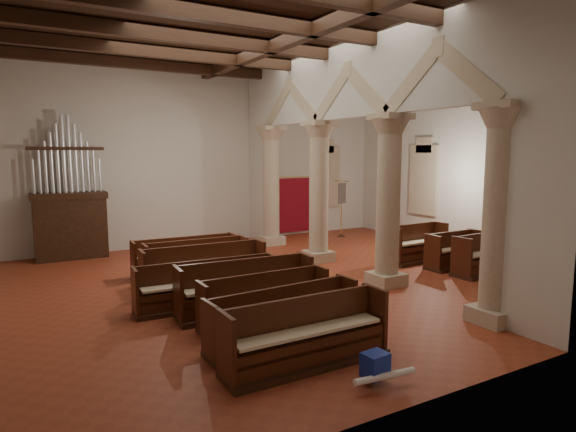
{
  "coord_description": "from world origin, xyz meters",
  "views": [
    {
      "loc": [
        -5.84,
        -10.18,
        3.17
      ],
      "look_at": [
        0.2,
        0.5,
        1.56
      ],
      "focal_mm": 30.0,
      "sensor_mm": 36.0,
      "label": 1
    }
  ],
  "objects_px": {
    "lectern": "(94,238)",
    "processional_banner": "(341,217)",
    "nave_pew_0": "(307,344)",
    "pipe_organ": "(70,213)",
    "aisle_pew_0": "(483,261)"
  },
  "relations": [
    {
      "from": "lectern",
      "to": "processional_banner",
      "type": "relative_size",
      "value": 0.63
    },
    {
      "from": "pipe_organ",
      "to": "processional_banner",
      "type": "relative_size",
      "value": 1.99
    },
    {
      "from": "pipe_organ",
      "to": "processional_banner",
      "type": "xyz_separation_m",
      "value": [
        9.33,
        -0.94,
        -0.6
      ]
    },
    {
      "from": "processional_banner",
      "to": "aisle_pew_0",
      "type": "relative_size",
      "value": 1.21
    },
    {
      "from": "pipe_organ",
      "to": "aisle_pew_0",
      "type": "distance_m",
      "value": 11.87
    },
    {
      "from": "nave_pew_0",
      "to": "aisle_pew_0",
      "type": "xyz_separation_m",
      "value": [
        6.89,
        2.38,
        0.02
      ]
    },
    {
      "from": "processional_banner",
      "to": "pipe_organ",
      "type": "bearing_deg",
      "value": 153.19
    },
    {
      "from": "lectern",
      "to": "nave_pew_0",
      "type": "relative_size",
      "value": 0.52
    },
    {
      "from": "lectern",
      "to": "aisle_pew_0",
      "type": "relative_size",
      "value": 0.76
    },
    {
      "from": "processional_banner",
      "to": "nave_pew_0",
      "type": "xyz_separation_m",
      "value": [
        -7.04,
        -8.9,
        -0.44
      ]
    },
    {
      "from": "nave_pew_0",
      "to": "pipe_organ",
      "type": "bearing_deg",
      "value": 102.69
    },
    {
      "from": "aisle_pew_0",
      "to": "nave_pew_0",
      "type": "bearing_deg",
      "value": -164.18
    },
    {
      "from": "nave_pew_0",
      "to": "lectern",
      "type": "bearing_deg",
      "value": 99.11
    },
    {
      "from": "processional_banner",
      "to": "lectern",
      "type": "bearing_deg",
      "value": 152.85
    },
    {
      "from": "pipe_organ",
      "to": "processional_banner",
      "type": "height_order",
      "value": "pipe_organ"
    }
  ]
}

